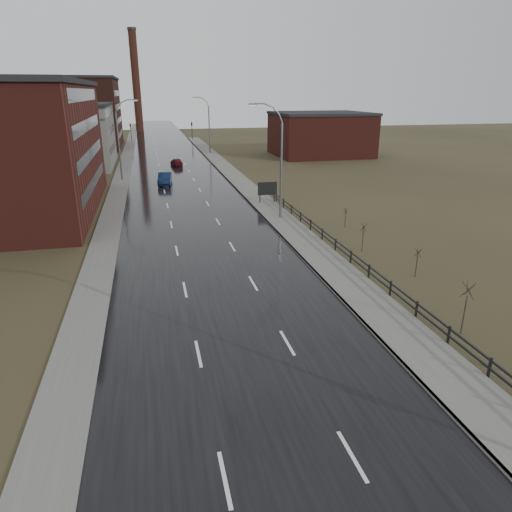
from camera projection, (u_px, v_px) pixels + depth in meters
road at (178, 180)px, 67.10m from camera, size 14.00×300.00×0.06m
sidewalk_right at (281, 220)px, 46.00m from camera, size 3.20×180.00×0.18m
curb_right at (267, 221)px, 45.68m from camera, size 0.16×180.00×0.18m
sidewalk_left at (120, 182)px, 65.34m from camera, size 2.40×260.00×0.12m
warehouse_mid at (63, 135)px, 77.98m from camera, size 16.32×20.40×10.50m
warehouse_far at (59, 113)px, 103.55m from camera, size 26.52×24.48×15.50m
building_right at (320, 134)px, 92.27m from camera, size 18.36×16.32×8.50m
smokestack at (136, 81)px, 143.03m from camera, size 2.70×2.70×30.70m
streetlight_right_mid at (278, 161)px, 44.95m from camera, size 3.36×0.28×11.35m
streetlight_left at (120, 140)px, 65.32m from camera, size 3.36×0.28×11.35m
streetlight_right_far at (208, 125)px, 94.42m from camera, size 3.36×0.28×11.35m
guardrail at (374, 273)px, 30.86m from camera, size 0.10×53.05×1.10m
shrub_c at (465, 307)px, 24.07m from camera, size 0.70×0.75×3.01m
shrub_d at (417, 262)px, 31.81m from camera, size 0.50×0.53×2.09m
shrub_e at (363, 236)px, 36.90m from camera, size 0.56×0.59×2.38m
shrub_f at (345, 217)px, 43.57m from camera, size 0.45×0.48×1.89m
billboard at (267, 189)px, 52.54m from camera, size 2.26×0.17×2.56m
traffic_light_left at (130, 123)px, 118.81m from camera, size 0.58×2.73×5.30m
traffic_light_right at (192, 122)px, 122.22m from camera, size 0.58×2.73×5.30m
car_near at (165, 179)px, 63.74m from camera, size 2.25×5.14×1.64m
car_far at (177, 162)px, 79.76m from camera, size 2.14×4.22×1.38m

